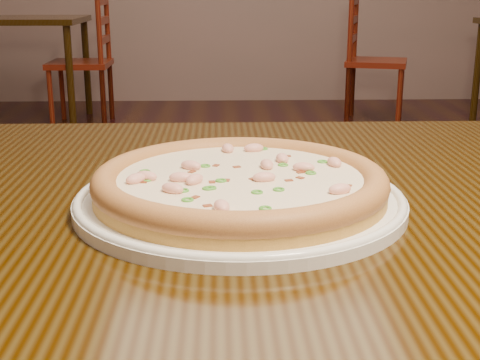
{
  "coord_description": "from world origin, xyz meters",
  "views": [
    {
      "loc": [
        -0.2,
        -1.27,
        0.98
      ],
      "look_at": [
        -0.18,
        -0.6,
        0.78
      ],
      "focal_mm": 50.0,
      "sensor_mm": 36.0,
      "label": 1
    }
  ],
  "objects_px": {
    "hero_table": "(340,272)",
    "chair_b": "(88,63)",
    "pizza": "(240,183)",
    "bg_table_left": "(12,31)",
    "chair_c": "(369,61)",
    "plate": "(240,199)"
  },
  "relations": [
    {
      "from": "hero_table",
      "to": "bg_table_left",
      "type": "bearing_deg",
      "value": 111.06
    },
    {
      "from": "hero_table",
      "to": "chair_c",
      "type": "relative_size",
      "value": 1.26
    },
    {
      "from": "pizza",
      "to": "bg_table_left",
      "type": "relative_size",
      "value": 0.31
    },
    {
      "from": "hero_table",
      "to": "pizza",
      "type": "height_order",
      "value": "pizza"
    },
    {
      "from": "pizza",
      "to": "bg_table_left",
      "type": "height_order",
      "value": "pizza"
    },
    {
      "from": "hero_table",
      "to": "chair_b",
      "type": "height_order",
      "value": "chair_b"
    },
    {
      "from": "pizza",
      "to": "bg_table_left",
      "type": "bearing_deg",
      "value": 109.4
    },
    {
      "from": "plate",
      "to": "pizza",
      "type": "distance_m",
      "value": 0.02
    },
    {
      "from": "plate",
      "to": "bg_table_left",
      "type": "height_order",
      "value": "plate"
    },
    {
      "from": "hero_table",
      "to": "plate",
      "type": "height_order",
      "value": "plate"
    },
    {
      "from": "hero_table",
      "to": "pizza",
      "type": "xyz_separation_m",
      "value": [
        -0.12,
        -0.05,
        0.13
      ]
    },
    {
      "from": "bg_table_left",
      "to": "chair_b",
      "type": "bearing_deg",
      "value": -9.71
    },
    {
      "from": "plate",
      "to": "bg_table_left",
      "type": "distance_m",
      "value": 4.48
    },
    {
      "from": "bg_table_left",
      "to": "chair_b",
      "type": "relative_size",
      "value": 1.05
    },
    {
      "from": "pizza",
      "to": "chair_c",
      "type": "height_order",
      "value": "chair_c"
    },
    {
      "from": "bg_table_left",
      "to": "chair_c",
      "type": "height_order",
      "value": "chair_c"
    },
    {
      "from": "pizza",
      "to": "chair_b",
      "type": "height_order",
      "value": "chair_b"
    },
    {
      "from": "hero_table",
      "to": "chair_b",
      "type": "bearing_deg",
      "value": 104.71
    },
    {
      "from": "pizza",
      "to": "chair_b",
      "type": "relative_size",
      "value": 0.33
    },
    {
      "from": "plate",
      "to": "bg_table_left",
      "type": "relative_size",
      "value": 0.35
    },
    {
      "from": "hero_table",
      "to": "plate",
      "type": "relative_size",
      "value": 3.45
    },
    {
      "from": "plate",
      "to": "bg_table_left",
      "type": "bearing_deg",
      "value": 109.4
    }
  ]
}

